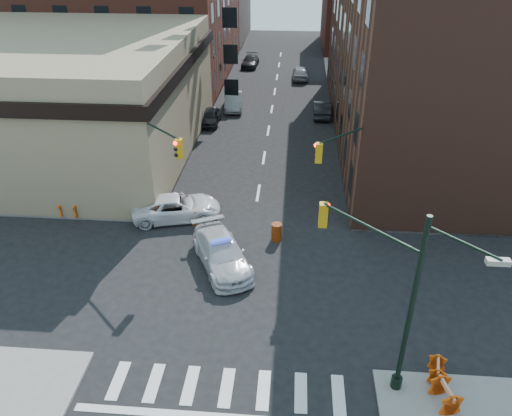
% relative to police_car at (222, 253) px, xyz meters
% --- Properties ---
extents(ground, '(140.00, 140.00, 0.00)m').
position_rel_police_car_xyz_m(ground, '(1.34, -1.43, -0.81)').
color(ground, black).
rests_on(ground, ground).
extents(sidewalk_nw, '(34.00, 54.50, 0.15)m').
position_rel_police_car_xyz_m(sidewalk_nw, '(-21.66, 31.32, -0.73)').
color(sidewalk_nw, gray).
rests_on(sidewalk_nw, ground).
extents(sidewalk_ne, '(34.00, 54.50, 0.15)m').
position_rel_police_car_xyz_m(sidewalk_ne, '(24.34, 31.32, -0.73)').
color(sidewalk_ne, gray).
rests_on(sidewalk_ne, ground).
extents(bank_building, '(22.00, 22.00, 9.00)m').
position_rel_police_car_xyz_m(bank_building, '(-15.66, 15.07, 3.69)').
color(bank_building, '#8D7E5C').
rests_on(bank_building, ground).
extents(commercial_row_ne, '(14.00, 34.00, 14.00)m').
position_rel_police_car_xyz_m(commercial_row_ne, '(14.34, 21.07, 6.19)').
color(commercial_row_ne, '#512C20').
rests_on(commercial_row_ne, ground).
extents(filler_ne, '(16.00, 16.00, 12.00)m').
position_rel_police_car_xyz_m(filler_ne, '(15.34, 56.57, 5.19)').
color(filler_ne, maroon).
rests_on(filler_ne, ground).
extents(signal_pole_se, '(5.40, 5.27, 8.00)m').
position_rel_police_car_xyz_m(signal_pole_se, '(7.38, -6.95, 3.81)').
color(signal_pole_se, black).
rests_on(signal_pole_se, sidewalk_se).
extents(signal_pole_nw, '(3.58, 3.67, 8.00)m').
position_rel_police_car_xyz_m(signal_pole_nw, '(-4.51, 3.90, 3.53)').
color(signal_pole_nw, black).
rests_on(signal_pole_nw, sidewalk_nw).
extents(signal_pole_ne, '(3.67, 3.58, 8.00)m').
position_rel_police_car_xyz_m(signal_pole_ne, '(7.18, 3.92, 3.53)').
color(signal_pole_ne, black).
rests_on(signal_pole_ne, sidewalk_ne).
extents(tree_ne_near, '(3.00, 3.00, 4.85)m').
position_rel_police_car_xyz_m(tree_ne_near, '(8.84, 24.57, 2.68)').
color(tree_ne_near, black).
rests_on(tree_ne_near, sidewalk_ne).
extents(tree_ne_far, '(3.00, 3.00, 4.85)m').
position_rel_police_car_xyz_m(tree_ne_far, '(8.84, 32.57, 2.68)').
color(tree_ne_far, black).
rests_on(tree_ne_far, sidewalk_ne).
extents(police_car, '(4.41, 5.99, 1.61)m').
position_rel_police_car_xyz_m(police_car, '(0.00, 0.00, 0.00)').
color(police_car, silver).
rests_on(police_car, ground).
extents(pickup, '(5.99, 3.84, 1.54)m').
position_rel_police_car_xyz_m(pickup, '(-3.56, 4.80, -0.04)').
color(pickup, white).
rests_on(pickup, ground).
extents(parked_car_wnear, '(1.67, 4.12, 1.40)m').
position_rel_police_car_xyz_m(parked_car_wnear, '(-4.16, 21.92, -0.11)').
color(parked_car_wnear, black).
rests_on(parked_car_wnear, ground).
extents(parked_car_wfar, '(2.13, 4.97, 1.59)m').
position_rel_police_car_xyz_m(parked_car_wfar, '(-2.50, 26.38, -0.01)').
color(parked_car_wfar, gray).
rests_on(parked_car_wfar, ground).
extents(parked_car_wdeep, '(2.17, 4.88, 1.39)m').
position_rel_police_car_xyz_m(parked_car_wdeep, '(-2.36, 43.33, -0.11)').
color(parked_car_wdeep, black).
rests_on(parked_car_wdeep, ground).
extents(parked_car_enear, '(1.59, 4.45, 1.46)m').
position_rel_police_car_xyz_m(parked_car_enear, '(6.24, 24.86, -0.07)').
color(parked_car_enear, black).
rests_on(parked_car_enear, ground).
extents(parked_car_efar, '(1.86, 4.57, 1.55)m').
position_rel_police_car_xyz_m(parked_car_efar, '(4.15, 37.90, -0.03)').
color(parked_car_efar, gray).
rests_on(parked_car_efar, ground).
extents(pedestrian_a, '(0.67, 0.63, 1.55)m').
position_rel_police_car_xyz_m(pedestrian_a, '(-9.09, 6.82, 0.12)').
color(pedestrian_a, black).
rests_on(pedestrian_a, sidewalk_nw).
extents(pedestrian_b, '(0.93, 0.77, 1.75)m').
position_rel_police_car_xyz_m(pedestrian_b, '(-9.88, 5.08, 0.22)').
color(pedestrian_b, black).
rests_on(pedestrian_b, sidewalk_nw).
extents(pedestrian_c, '(0.94, 1.06, 1.72)m').
position_rel_police_car_xyz_m(pedestrian_c, '(-10.09, 7.19, 0.20)').
color(pedestrian_c, '#202631').
rests_on(pedestrian_c, sidewalk_nw).
extents(barrel_road, '(0.66, 0.66, 1.10)m').
position_rel_police_car_xyz_m(barrel_road, '(2.87, 2.76, -0.26)').
color(barrel_road, red).
rests_on(barrel_road, ground).
extents(barrel_bank, '(0.64, 0.64, 0.97)m').
position_rel_police_car_xyz_m(barrel_bank, '(-2.21, 4.17, -0.32)').
color(barrel_bank, '#C24F09').
rests_on(barrel_bank, ground).
extents(barricade_se_a, '(0.77, 1.16, 0.80)m').
position_rel_police_car_xyz_m(barricade_se_a, '(9.84, -7.13, -0.26)').
color(barricade_se_a, orange).
rests_on(barricade_se_a, sidewalk_se).
extents(barricade_se_b, '(0.90, 1.39, 0.96)m').
position_rel_police_car_xyz_m(barricade_se_b, '(9.84, -8.45, -0.18)').
color(barricade_se_b, '#CB5709').
rests_on(barricade_se_b, sidewalk_se).
extents(barricade_nw_a, '(1.39, 0.84, 0.98)m').
position_rel_police_car_xyz_m(barricade_nw_a, '(-5.16, 4.27, -0.17)').
color(barricade_nw_a, '#D25609').
rests_on(barricade_nw_a, sidewalk_nw).
extents(barricade_nw_b, '(1.31, 0.71, 0.96)m').
position_rel_police_car_xyz_m(barricade_nw_b, '(-10.28, 4.27, -0.18)').
color(barricade_nw_b, orange).
rests_on(barricade_nw_b, sidewalk_nw).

